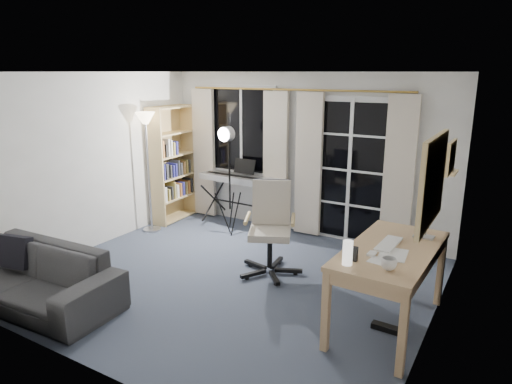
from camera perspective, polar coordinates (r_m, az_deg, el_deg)
floor at (r=5.56m, az=-3.30°, el=-10.91°), size 4.50×4.00×0.02m
window at (r=7.29m, az=-1.71°, el=7.72°), size 1.20×0.08×1.40m
french_door at (r=6.60m, az=11.68°, el=2.48°), size 1.32×0.09×2.11m
curtains at (r=6.83m, az=4.40°, el=3.75°), size 3.60×0.07×2.13m
bookshelf at (r=7.61m, az=-10.65°, el=3.12°), size 0.34×0.89×1.88m
torchiere_lamp at (r=6.99m, az=-13.54°, el=6.77°), size 0.29×0.29×1.83m
keyboard_piano at (r=7.12m, az=-1.91°, el=1.51°), size 1.40×0.71×1.01m
studio_light at (r=6.71m, az=-3.64°, el=5.67°), size 0.32×0.33×1.67m
office_chair at (r=5.57m, az=1.85°, el=-3.39°), size 0.77×0.77×1.12m
desk at (r=4.52m, az=16.52°, el=-7.90°), size 0.81×1.53×0.80m
monitor at (r=4.77m, az=20.51°, el=-1.88°), size 0.20×0.58×0.50m
desk_clutter at (r=4.35m, az=14.70°, el=-9.72°), size 0.49×0.91×1.02m
mug at (r=3.98m, az=16.27°, el=-8.43°), size 0.14×0.11×0.13m
wall_mirror at (r=3.93m, az=21.18°, el=1.30°), size 0.04×0.94×0.74m
framed_print at (r=4.80m, az=23.18°, el=4.00°), size 0.03×0.42×0.32m
wall_shelf at (r=5.33m, az=23.00°, el=2.89°), size 0.16×0.30×0.18m
sofa at (r=5.44m, az=-26.77°, el=-8.31°), size 2.13×0.72×0.82m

